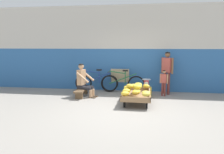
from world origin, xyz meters
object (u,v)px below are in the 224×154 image
object	(u,v)px
customer_child	(164,80)
customer_adult	(167,68)
sign_board	(120,80)
banana_cart	(136,95)
bicycle_far_left	(122,83)
plastic_crate	(146,92)
weighing_scale	(146,83)
bicycle_near_left	(97,82)
vendor_seated	(84,80)
low_bench	(82,91)

from	to	relation	value
customer_child	customer_adult	bearing A→B (deg)	67.39
sign_board	customer_adult	bearing A→B (deg)	-11.93
customer_adult	banana_cart	bearing A→B (deg)	-127.46
bicycle_far_left	customer_adult	xyz separation A→B (m)	(1.60, -0.04, 0.60)
plastic_crate	weighing_scale	size ratio (longest dim) A/B	1.20
plastic_crate	bicycle_far_left	distance (m)	0.99
plastic_crate	bicycle_far_left	xyz separation A→B (m)	(-0.87, 0.41, 0.20)
plastic_crate	bicycle_near_left	size ratio (longest dim) A/B	0.22
plastic_crate	weighing_scale	world-z (taller)	weighing_scale
bicycle_near_left	bicycle_far_left	size ratio (longest dim) A/B	1.00
vendor_seated	bicycle_far_left	xyz separation A→B (m)	(1.27, 0.81, -0.21)
bicycle_far_left	bicycle_near_left	bearing A→B (deg)	176.58
banana_cart	customer_child	distance (m)	1.42
bicycle_near_left	customer_child	distance (m)	2.52
weighing_scale	bicycle_near_left	xyz separation A→B (m)	(-1.88, 0.47, -0.10)
banana_cart	weighing_scale	distance (m)	1.07
vendor_seated	weighing_scale	size ratio (longest dim) A/B	3.80
low_bench	customer_child	xyz separation A→B (m)	(2.82, 0.42, 0.36)
low_bench	weighing_scale	xyz separation A→B (m)	(2.23, 0.38, 0.25)
vendor_seated	customer_adult	distance (m)	3.00
low_bench	sign_board	distance (m)	1.68
bicycle_far_left	customer_adult	distance (m)	1.71
customer_adult	bicycle_near_left	bearing A→B (deg)	177.69
sign_board	weighing_scale	bearing A→B (deg)	-36.40
vendor_seated	bicycle_near_left	distance (m)	0.94
low_bench	bicycle_far_left	distance (m)	1.57
low_bench	customer_adult	size ratio (longest dim) A/B	0.73
vendor_seated	plastic_crate	world-z (taller)	vendor_seated
weighing_scale	customer_adult	world-z (taller)	customer_adult
low_bench	vendor_seated	xyz separation A→B (m)	(0.09, -0.02, 0.37)
plastic_crate	sign_board	size ratio (longest dim) A/B	0.41
vendor_seated	bicycle_near_left	bearing A→B (deg)	73.41
banana_cart	weighing_scale	bearing A→B (deg)	72.53
plastic_crate	customer_adult	xyz separation A→B (m)	(0.73, 0.37, 0.80)
banana_cart	bicycle_near_left	size ratio (longest dim) A/B	0.88
banana_cart	plastic_crate	world-z (taller)	banana_cart
low_bench	bicycle_far_left	bearing A→B (deg)	30.33
low_bench	customer_child	distance (m)	2.88
low_bench	vendor_seated	size ratio (longest dim) A/B	0.98
weighing_scale	sign_board	world-z (taller)	sign_board
vendor_seated	weighing_scale	xyz separation A→B (m)	(2.14, 0.40, -0.11)
banana_cart	weighing_scale	size ratio (longest dim) A/B	4.84
low_bench	customer_child	world-z (taller)	customer_child
vendor_seated	bicycle_far_left	distance (m)	1.52
customer_child	low_bench	bearing A→B (deg)	-171.46
low_bench	weighing_scale	world-z (taller)	weighing_scale
plastic_crate	bicycle_far_left	world-z (taller)	bicycle_far_left
banana_cart	bicycle_near_left	bearing A→B (deg)	136.78
low_bench	plastic_crate	bearing A→B (deg)	9.70
vendor_seated	sign_board	world-z (taller)	vendor_seated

